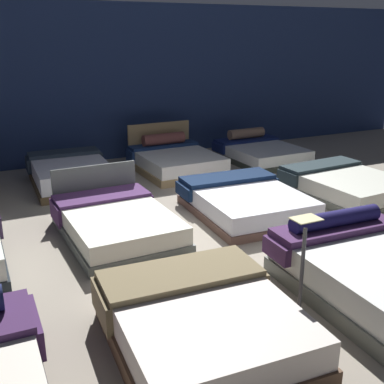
{
  "coord_description": "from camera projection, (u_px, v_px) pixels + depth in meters",
  "views": [
    {
      "loc": [
        -2.89,
        -6.07,
        2.81
      ],
      "look_at": [
        0.2,
        0.29,
        0.48
      ],
      "focal_mm": 44.77,
      "sensor_mm": 36.0,
      "label": 1
    }
  ],
  "objects": [
    {
      "name": "ground_plane",
      "position": [
        188.0,
        230.0,
        7.27
      ],
      "size": [
        18.0,
        18.0,
        0.02
      ],
      "primitive_type": "cube",
      "color": "gray"
    },
    {
      "name": "showroom_back_wall",
      "position": [
        98.0,
        84.0,
        10.74
      ],
      "size": [
        18.0,
        0.06,
        3.5
      ],
      "primitive_type": "cube",
      "color": "navy",
      "rests_on": "ground_plane"
    },
    {
      "name": "bed_1",
      "position": [
        202.0,
        323.0,
        4.47
      ],
      "size": [
        1.78,
        2.01,
        0.53
      ],
      "rotation": [
        0.0,
        0.0,
        -0.05
      ],
      "color": "brown",
      "rests_on": "ground_plane"
    },
    {
      "name": "bed_2",
      "position": [
        374.0,
        272.0,
        5.38
      ],
      "size": [
        1.8,
        2.15,
        0.76
      ],
      "rotation": [
        0.0,
        0.0,
        -0.04
      ],
      "color": "#555A54",
      "rests_on": "ground_plane"
    },
    {
      "name": "bed_5",
      "position": [
        116.0,
        222.0,
        6.97
      ],
      "size": [
        1.52,
        2.18,
        0.83
      ],
      "rotation": [
        0.0,
        0.0,
        0.02
      ],
      "color": "#505653",
      "rests_on": "ground_plane"
    },
    {
      "name": "bed_6",
      "position": [
        245.0,
        201.0,
        7.84
      ],
      "size": [
        1.78,
        2.13,
        0.47
      ],
      "rotation": [
        0.0,
        0.0,
        -0.05
      ],
      "color": "brown",
      "rests_on": "ground_plane"
    },
    {
      "name": "bed_7",
      "position": [
        346.0,
        185.0,
        8.69
      ],
      "size": [
        1.77,
        2.12,
        0.46
      ],
      "rotation": [
        0.0,
        0.0,
        0.06
      ],
      "color": "#565B53",
      "rests_on": "ground_plane"
    },
    {
      "name": "bed_9",
      "position": [
        71.0,
        173.0,
        9.32
      ],
      "size": [
        1.54,
        2.03,
        0.53
      ],
      "rotation": [
        0.0,
        0.0,
        -0.04
      ],
      "color": "brown",
      "rests_on": "ground_plane"
    },
    {
      "name": "bed_10",
      "position": [
        175.0,
        160.0,
        10.29
      ],
      "size": [
        1.66,
        1.97,
        0.91
      ],
      "rotation": [
        0.0,
        0.0,
        0.02
      ],
      "color": "#90764E",
      "rests_on": "ground_plane"
    },
    {
      "name": "bed_11",
      "position": [
        260.0,
        152.0,
        11.16
      ],
      "size": [
        1.63,
        1.99,
        0.65
      ],
      "rotation": [
        0.0,
        0.0,
        0.02
      ],
      "color": "#2D332C",
      "rests_on": "ground_plane"
    },
    {
      "name": "price_sign",
      "position": [
        301.0,
        281.0,
        4.85
      ],
      "size": [
        0.28,
        0.24,
        1.11
      ],
      "color": "#3F3F44",
      "rests_on": "ground_plane"
    }
  ]
}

